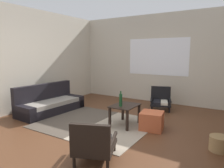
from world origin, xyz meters
TOP-DOWN VIEW (x-y plane):
  - ground_plane at (0.00, 0.00)m, footprint 7.80×7.80m
  - far_wall_with_window at (0.00, 3.06)m, footprint 5.60×0.13m
  - side_wall_left at (-2.66, 0.30)m, footprint 0.12×6.60m
  - area_rug at (-0.39, 0.33)m, footprint 2.32×1.95m
  - couch at (-1.95, 0.43)m, footprint 0.76×1.76m
  - coffee_table at (0.19, 0.58)m, footprint 0.48×0.63m
  - armchair_by_window at (0.41, 2.22)m, footprint 0.68×0.69m
  - armchair_striped_foreground at (0.54, -0.96)m, footprint 0.74×0.79m
  - ottoman_orange at (0.76, 0.66)m, footprint 0.50×0.50m
  - glass_bottle at (0.16, 0.45)m, footprint 0.06×0.06m
  - wicker_basket at (2.00, 0.35)m, footprint 0.30×0.30m

SIDE VIEW (x-z plane):
  - ground_plane at x=0.00m, z-range 0.00..0.00m
  - area_rug at x=-0.39m, z-range 0.00..0.01m
  - wicker_basket at x=2.00m, z-range 0.00..0.24m
  - ottoman_orange at x=0.76m, z-range 0.00..0.36m
  - couch at x=-1.95m, z-range -0.14..0.58m
  - armchair_by_window at x=0.41m, z-range -0.04..0.57m
  - armchair_striped_foreground at x=0.54m, z-range -0.04..0.58m
  - coffee_table at x=0.19m, z-range 0.13..0.57m
  - glass_bottle at x=0.16m, z-range 0.42..0.73m
  - side_wall_left at x=-2.66m, z-range 0.00..2.70m
  - far_wall_with_window at x=0.00m, z-range 0.00..2.70m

